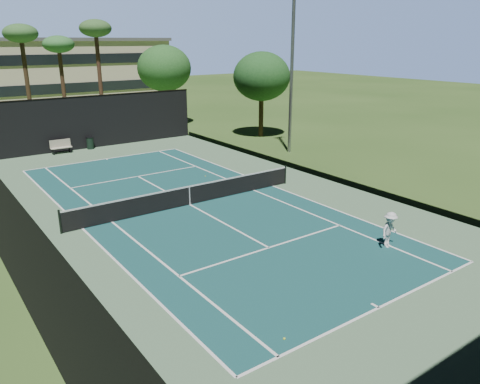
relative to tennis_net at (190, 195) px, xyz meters
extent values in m
plane|color=#33541F|center=(0.00, 0.00, -0.56)|extent=(160.00, 160.00, 0.00)
cube|color=#557A57|center=(0.00, 0.00, -0.55)|extent=(18.00, 32.00, 0.01)
cube|color=#174B4B|center=(0.00, 0.00, -0.55)|extent=(10.97, 23.77, 0.01)
cube|color=white|center=(0.00, -11.88, -0.54)|extent=(10.97, 0.10, 0.01)
cube|color=white|center=(0.00, 11.88, -0.54)|extent=(10.97, 0.10, 0.01)
cube|color=white|center=(0.00, -6.40, -0.54)|extent=(8.23, 0.10, 0.01)
cube|color=white|center=(0.00, 6.40, -0.54)|extent=(8.23, 0.10, 0.01)
cube|color=white|center=(-5.49, 0.00, -0.54)|extent=(0.10, 23.77, 0.01)
cube|color=white|center=(5.49, 0.00, -0.54)|extent=(0.10, 23.77, 0.01)
cube|color=white|center=(-4.12, 0.00, -0.54)|extent=(0.10, 23.77, 0.01)
cube|color=white|center=(4.12, 0.00, -0.54)|extent=(0.10, 23.77, 0.01)
cube|color=white|center=(0.00, 0.00, -0.54)|extent=(0.10, 12.80, 0.01)
cube|color=white|center=(0.00, -11.73, -0.54)|extent=(0.10, 0.30, 0.01)
cube|color=white|center=(0.00, 11.73, -0.54)|extent=(0.10, 0.30, 0.01)
cylinder|color=black|center=(-6.40, 0.00, -0.01)|extent=(0.10, 0.10, 1.10)
cylinder|color=black|center=(6.40, 0.00, -0.01)|extent=(0.10, 0.10, 1.10)
cube|color=black|center=(0.00, 0.00, -0.06)|extent=(12.80, 0.02, 0.92)
cube|color=white|center=(0.00, 0.00, 0.43)|extent=(12.80, 0.04, 0.07)
cube|color=white|center=(0.00, 0.00, -0.06)|extent=(0.05, 0.03, 0.92)
cube|color=black|center=(0.00, 16.00, 1.44)|extent=(18.00, 0.04, 4.00)
cube|color=black|center=(9.00, 0.00, 1.44)|extent=(0.04, 32.00, 4.00)
cube|color=black|center=(0.00, 16.00, 3.44)|extent=(18.00, 0.06, 0.06)
imported|color=silver|center=(4.03, -9.12, 0.19)|extent=(1.04, 0.69, 1.50)
sphere|color=#DDF437|center=(-3.49, -11.39, -0.52)|extent=(0.07, 0.07, 0.07)
sphere|color=#C4D02F|center=(-4.25, 2.73, -0.52)|extent=(0.07, 0.07, 0.07)
sphere|color=gold|center=(3.37, 3.96, -0.52)|extent=(0.07, 0.07, 0.07)
sphere|color=#B4D630|center=(-5.40, 2.74, -0.53)|extent=(0.06, 0.06, 0.06)
cube|color=beige|center=(-2.04, 15.40, -0.11)|extent=(1.50, 0.45, 0.05)
cube|color=#BCB49C|center=(-2.04, 15.60, 0.19)|extent=(1.50, 0.06, 0.55)
cube|color=black|center=(-2.64, 15.40, -0.35)|extent=(0.06, 0.40, 0.42)
cube|color=black|center=(-1.44, 15.40, -0.35)|extent=(0.06, 0.40, 0.42)
cylinder|color=black|center=(0.21, 15.70, -0.11)|extent=(0.52, 0.52, 0.90)
cylinder|color=black|center=(0.21, 15.70, 0.36)|extent=(0.56, 0.56, 0.05)
cylinder|color=#422E1C|center=(-2.00, 24.00, 3.72)|extent=(0.36, 0.36, 8.55)
ellipsoid|color=#34642D|center=(-2.00, 24.00, 7.99)|extent=(2.80, 2.80, 1.54)
cylinder|color=#49301F|center=(1.50, 26.00, 3.27)|extent=(0.36, 0.36, 7.65)
ellipsoid|color=#316D32|center=(1.50, 26.00, 7.09)|extent=(2.80, 2.80, 1.54)
cylinder|color=#4A2E1F|center=(4.00, 23.00, 3.94)|extent=(0.36, 0.36, 9.00)
ellipsoid|color=#36602B|center=(4.00, 23.00, 8.44)|extent=(2.80, 2.80, 1.54)
cylinder|color=#4C3520|center=(10.00, 22.00, 1.20)|extent=(0.40, 0.40, 3.52)
ellipsoid|color=#255A23|center=(10.00, 22.00, 4.88)|extent=(5.12, 5.12, 4.35)
cylinder|color=#44321D|center=(14.00, 12.00, 1.09)|extent=(0.40, 0.40, 3.30)
ellipsoid|color=#1F5020|center=(14.00, 12.00, 4.54)|extent=(4.80, 4.80, 4.08)
cube|color=beige|center=(0.00, 46.00, 3.44)|extent=(40.00, 12.00, 8.00)
cube|color=black|center=(0.00, 39.95, 1.84)|extent=(38.00, 0.15, 1.20)
cube|color=black|center=(0.00, 39.95, 5.24)|extent=(38.00, 0.15, 1.20)
cylinder|color=gray|center=(12.00, 6.00, 5.44)|extent=(0.24, 0.24, 12.00)
camera|label=1|loc=(-11.02, -19.75, 7.46)|focal=35.00mm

